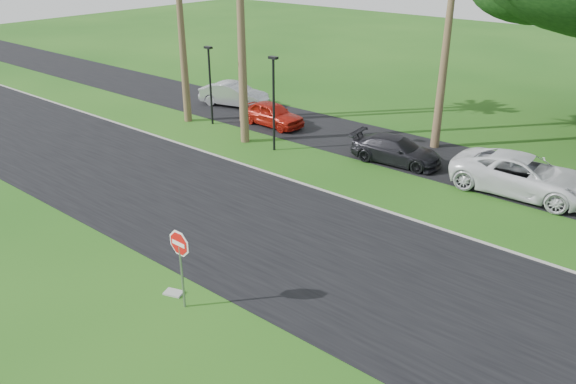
% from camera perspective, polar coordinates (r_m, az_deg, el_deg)
% --- Properties ---
extents(ground, '(120.00, 120.00, 0.00)m').
position_cam_1_polar(ground, '(18.83, -4.50, -6.77)').
color(ground, '#1A4B12').
rests_on(ground, ground).
extents(road, '(120.00, 8.00, 0.02)m').
position_cam_1_polar(road, '(20.10, -0.55, -4.47)').
color(road, black).
rests_on(road, ground).
extents(parking_strip, '(120.00, 5.00, 0.02)m').
position_cam_1_polar(parking_strip, '(28.22, 13.31, 3.69)').
color(parking_strip, black).
rests_on(parking_strip, ground).
extents(curb, '(120.00, 0.12, 0.06)m').
position_cam_1_polar(curb, '(23.00, 5.94, -0.61)').
color(curb, gray).
rests_on(curb, ground).
extents(stop_sign_near, '(1.05, 0.07, 2.62)m').
position_cam_1_polar(stop_sign_near, '(15.89, -10.90, -6.17)').
color(stop_sign_near, gray).
rests_on(stop_sign_near, ground).
extents(streetlight_left, '(0.45, 0.25, 4.34)m').
position_cam_1_polar(streetlight_left, '(31.81, -7.92, 11.18)').
color(streetlight_left, black).
rests_on(streetlight_left, ground).
extents(streetlight_right, '(0.45, 0.25, 4.64)m').
position_cam_1_polar(streetlight_right, '(27.35, -1.47, 9.52)').
color(streetlight_right, black).
rests_on(streetlight_right, ground).
extents(car_silver, '(4.60, 2.58, 1.44)m').
position_cam_1_polar(car_silver, '(35.66, -5.51, 9.81)').
color(car_silver, '#A1A3A7').
rests_on(car_silver, ground).
extents(car_red, '(3.95, 1.71, 1.33)m').
position_cam_1_polar(car_red, '(31.68, -1.62, 7.90)').
color(car_red, '#AA180E').
rests_on(car_red, ground).
extents(car_dark, '(4.46, 2.18, 1.25)m').
position_cam_1_polar(car_dark, '(26.80, 10.92, 4.19)').
color(car_dark, black).
rests_on(car_dark, ground).
extents(car_minivan, '(5.84, 2.87, 1.59)m').
position_cam_1_polar(car_minivan, '(25.00, 22.79, 1.56)').
color(car_minivan, white).
rests_on(car_minivan, ground).
extents(utility_slab, '(0.64, 0.51, 0.06)m').
position_cam_1_polar(utility_slab, '(17.43, -11.55, -10.00)').
color(utility_slab, '#999991').
rests_on(utility_slab, ground).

